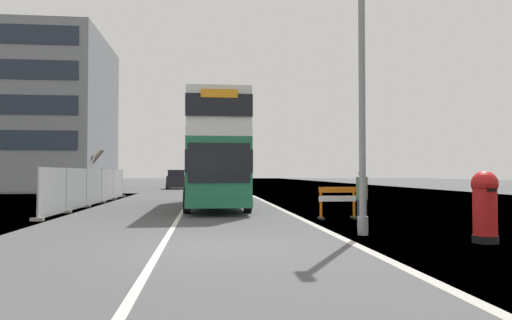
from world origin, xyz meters
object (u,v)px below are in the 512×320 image
object	(u,v)px
roadworks_barrier	(337,199)
car_oncoming_near	(216,180)
car_receding_mid	(177,180)
double_decker_bus	(216,153)
car_receding_far	(215,178)
red_pillar_postbox	(485,203)
lamppost_foreground	(362,97)
pedestrian_at_kerb	(362,199)

from	to	relation	value
roadworks_barrier	car_oncoming_near	xyz separation A→B (m)	(-3.83, 24.83, 0.32)
car_oncoming_near	roadworks_barrier	bearing A→B (deg)	-81.22
roadworks_barrier	car_receding_mid	xyz separation A→B (m)	(-7.81, 34.22, 0.24)
double_decker_bus	car_receding_far	xyz separation A→B (m)	(0.66, 35.93, -1.63)
red_pillar_postbox	double_decker_bus	bearing A→B (deg)	116.07
double_decker_bus	car_oncoming_near	xyz separation A→B (m)	(0.45, 18.28, -1.65)
double_decker_bus	car_receding_mid	distance (m)	27.95
car_oncoming_near	lamppost_foreground	bearing A→B (deg)	-83.56
red_pillar_postbox	pedestrian_at_kerb	bearing A→B (deg)	124.13
lamppost_foreground	car_oncoming_near	distance (m)	29.50
lamppost_foreground	red_pillar_postbox	distance (m)	4.11
car_receding_far	car_oncoming_near	bearing A→B (deg)	-90.67
double_decker_bus	pedestrian_at_kerb	size ratio (longest dim) A/B	6.25
red_pillar_postbox	car_receding_far	world-z (taller)	car_receding_far
roadworks_barrier	car_receding_mid	bearing A→B (deg)	102.86
car_oncoming_near	car_receding_far	distance (m)	17.64
car_oncoming_near	car_receding_far	bearing A→B (deg)	89.33
pedestrian_at_kerb	car_receding_far	bearing A→B (deg)	94.39
car_receding_mid	pedestrian_at_kerb	xyz separation A→B (m)	(7.68, -37.32, -0.06)
pedestrian_at_kerb	car_receding_mid	bearing A→B (deg)	101.63
roadworks_barrier	lamppost_foreground	bearing A→B (deg)	-97.08
double_decker_bus	pedestrian_at_kerb	xyz separation A→B (m)	(4.15, -9.65, -1.79)
lamppost_foreground	red_pillar_postbox	world-z (taller)	lamppost_foreground
lamppost_foreground	roadworks_barrier	xyz separation A→B (m)	(0.54, 4.36, -3.05)
car_receding_far	pedestrian_at_kerb	distance (m)	45.71
red_pillar_postbox	car_receding_mid	distance (m)	41.47
double_decker_bus	pedestrian_at_kerb	world-z (taller)	double_decker_bus
double_decker_bus	lamppost_foreground	distance (m)	11.58
pedestrian_at_kerb	car_oncoming_near	bearing A→B (deg)	97.55
double_decker_bus	car_oncoming_near	world-z (taller)	double_decker_bus
double_decker_bus	car_receding_mid	size ratio (longest dim) A/B	2.45
lamppost_foreground	car_receding_mid	size ratio (longest dim) A/B	1.76
double_decker_bus	car_oncoming_near	bearing A→B (deg)	88.58
roadworks_barrier	car_receding_far	xyz separation A→B (m)	(-3.63, 42.47, 0.33)
car_receding_far	pedestrian_at_kerb	size ratio (longest dim) A/B	2.24
car_receding_mid	car_receding_far	bearing A→B (deg)	63.14
double_decker_bus	lamppost_foreground	xyz separation A→B (m)	(3.75, -10.91, 1.08)
car_oncoming_near	double_decker_bus	bearing A→B (deg)	-91.42
red_pillar_postbox	car_oncoming_near	distance (m)	31.45
car_receding_mid	car_receding_far	size ratio (longest dim) A/B	1.14
car_receding_far	pedestrian_at_kerb	xyz separation A→B (m)	(3.50, -45.57, -0.15)
red_pillar_postbox	car_oncoming_near	world-z (taller)	car_oncoming_near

